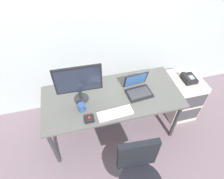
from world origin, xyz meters
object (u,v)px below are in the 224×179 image
at_px(file_cabinet, 181,96).
at_px(trackball_mouse, 89,119).
at_px(laptop, 138,88).
at_px(keyboard, 115,113).
at_px(monitor_main, 79,82).
at_px(coffee_mug, 82,107).
at_px(desk_phone, 189,78).

height_order(file_cabinet, trackball_mouse, trackball_mouse).
relative_size(file_cabinet, laptop, 2.06).
relative_size(file_cabinet, keyboard, 1.65).
bearing_deg(laptop, keyboard, -143.21).
relative_size(monitor_main, trackball_mouse, 4.88).
xyz_separation_m(keyboard, coffee_mug, (-0.36, 0.15, 0.04)).
bearing_deg(file_cabinet, keyboard, -162.70).
height_order(file_cabinet, laptop, laptop).
xyz_separation_m(file_cabinet, trackball_mouse, (-1.44, -0.37, 0.41)).
distance_m(desk_phone, trackball_mouse, 1.47).
relative_size(desk_phone, coffee_mug, 1.90).
bearing_deg(keyboard, monitor_main, 136.93).
bearing_deg(trackball_mouse, keyboard, 2.35).
bearing_deg(trackball_mouse, file_cabinet, 14.31).
bearing_deg(file_cabinet, desk_phone, -116.78).
height_order(laptop, coffee_mug, laptop).
bearing_deg(coffee_mug, laptop, 9.98).
bearing_deg(coffee_mug, keyboard, -22.37).
bearing_deg(file_cabinet, laptop, -174.06).
distance_m(laptop, trackball_mouse, 0.73).
distance_m(monitor_main, keyboard, 0.55).
xyz_separation_m(keyboard, trackball_mouse, (-0.30, -0.01, 0.01)).
bearing_deg(trackball_mouse, laptop, 23.26).
bearing_deg(monitor_main, trackball_mouse, -82.66).
relative_size(laptop, coffee_mug, 3.18).
bearing_deg(coffee_mug, desk_phone, 7.32).
height_order(file_cabinet, keyboard, keyboard).
xyz_separation_m(monitor_main, keyboard, (0.34, -0.32, -0.28)).
distance_m(monitor_main, coffee_mug, 0.30).
xyz_separation_m(file_cabinet, monitor_main, (-1.48, -0.03, 0.68)).
distance_m(desk_phone, laptop, 0.77).
height_order(desk_phone, coffee_mug, coffee_mug).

